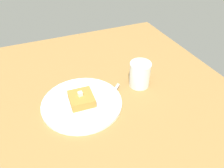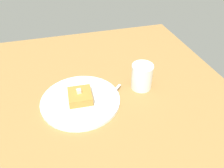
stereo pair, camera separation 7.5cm
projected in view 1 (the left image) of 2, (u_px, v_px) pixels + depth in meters
table_surface at (72, 129)px, 66.52cm from camera, size 123.30×123.30×2.23cm
plate at (82, 103)px, 73.16cm from camera, size 26.84×26.84×1.14cm
toast_slice_center at (81, 99)px, 72.01cm from camera, size 8.22×8.74×2.75cm
butter_pat_primary at (80, 94)px, 70.77cm from camera, size 1.56×1.44×1.43cm
fork at (109, 99)px, 73.54cm from camera, size 12.28×12.37×0.36cm
syrup_jar at (140, 75)px, 79.21cm from camera, size 7.69×7.69×9.53cm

